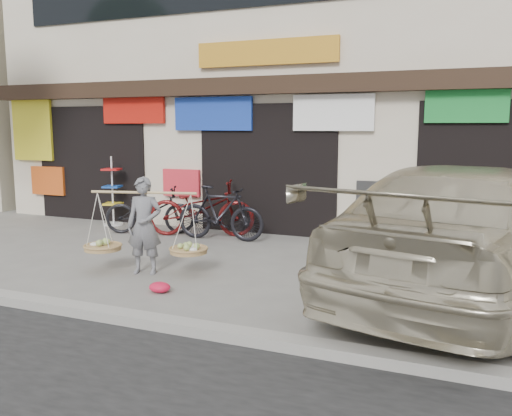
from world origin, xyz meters
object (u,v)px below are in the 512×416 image
at_px(bike_0, 150,210).
at_px(bike_2, 201,208).
at_px(bike_1, 220,213).
at_px(street_vendor, 145,230).
at_px(suv, 472,230).
at_px(display_rack, 113,198).

height_order(bike_0, bike_2, bike_2).
distance_m(bike_1, bike_2, 0.59).
relative_size(street_vendor, bike_0, 1.01).
bearing_deg(suv, bike_0, -3.50).
height_order(bike_0, suv, suv).
height_order(street_vendor, bike_1, street_vendor).
distance_m(suv, display_rack, 8.00).
bearing_deg(display_rack, bike_0, -20.66).
bearing_deg(bike_2, bike_0, 80.28).
bearing_deg(street_vendor, bike_1, 76.61).
distance_m(bike_0, bike_1, 1.67).
distance_m(street_vendor, suv, 4.69).
xyz_separation_m(bike_1, suv, (4.64, -1.83, 0.33)).
distance_m(street_vendor, bike_1, 2.66).
relative_size(bike_1, display_rack, 1.15).
xyz_separation_m(bike_0, bike_1, (1.67, -0.04, 0.05)).
bearing_deg(bike_0, bike_2, -103.72).
relative_size(street_vendor, bike_2, 0.86).
distance_m(bike_2, display_rack, 2.47).
height_order(bike_2, suv, suv).
height_order(bike_1, bike_2, bike_2).
distance_m(bike_0, display_rack, 1.42).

